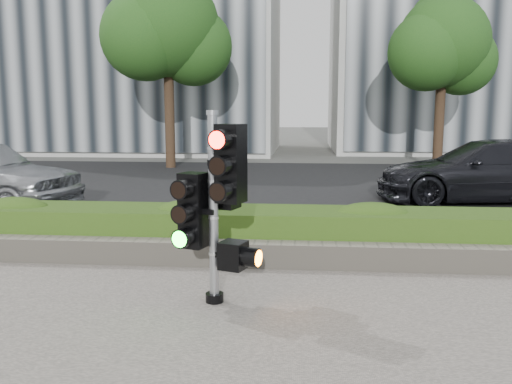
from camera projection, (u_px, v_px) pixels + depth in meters
The scene contains 11 objects.
ground at pixel (256, 321), 5.68m from camera, with size 120.00×120.00×0.00m, color #51514C.
road at pixel (287, 186), 15.53m from camera, with size 60.00×13.00×0.02m, color black.
curb at pixel (273, 242), 8.77m from camera, with size 60.00×0.25×0.12m, color gray.
stone_wall at pixel (268, 254), 7.52m from camera, with size 12.00×0.32×0.34m, color gray.
hedge at pixel (271, 232), 8.14m from camera, with size 12.00×1.00×0.68m, color #588328.
building_left at pixel (122, 5), 27.97m from camera, with size 16.00×9.00×15.00m, color #B7B7B2.
building_right at pixel (506, 36), 28.42m from camera, with size 18.00×10.00×12.00m, color #B7B7B2.
tree_left at pixel (167, 29), 19.64m from camera, with size 4.61×4.03×7.34m.
tree_right at pixel (442, 46), 19.83m from camera, with size 4.10×3.58×6.53m.
traffic_signal at pixel (217, 198), 5.99m from camera, with size 0.80×0.66×2.16m.
car_dark at pixel (486, 171), 12.76m from camera, with size 2.05×5.05×1.47m, color black.
Camera 1 is at (0.48, -5.39, 2.20)m, focal length 38.00 mm.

